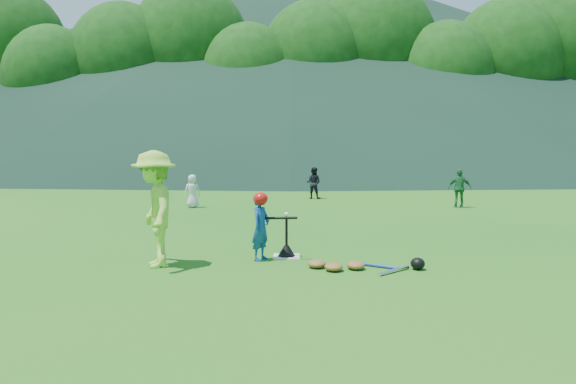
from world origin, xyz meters
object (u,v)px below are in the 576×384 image
object	(u,v)px
batter_child	(261,227)
fielder_b	(314,183)
fielder_a	(192,191)
equipment_pile	(356,265)
adult_coach	(155,209)
fielder_c	(460,188)
home_plate	(286,257)
batting_tee	(286,250)

from	to	relation	value
batter_child	fielder_b	bearing A→B (deg)	20.01
fielder_a	equipment_pile	bearing A→B (deg)	90.92
batter_child	adult_coach	bearing A→B (deg)	133.63
fielder_c	adult_coach	bearing A→B (deg)	59.94
home_plate	fielder_b	bearing A→B (deg)	85.39
batting_tee	equipment_pile	size ratio (longest dim) A/B	0.38
fielder_a	fielder_b	distance (m)	4.66
home_plate	fielder_c	distance (m)	9.07
batter_child	fielder_c	xyz separation A→B (m)	(5.56, 7.70, 0.03)
adult_coach	equipment_pile	world-z (taller)	adult_coach
home_plate	equipment_pile	size ratio (longest dim) A/B	0.25
adult_coach	fielder_c	size ratio (longest dim) A/B	1.57
equipment_pile	fielder_b	bearing A→B (deg)	91.40
batter_child	fielder_a	world-z (taller)	batter_child
adult_coach	fielder_c	xyz separation A→B (m)	(7.19, 8.20, -0.33)
home_plate	adult_coach	distance (m)	2.37
fielder_b	adult_coach	bearing A→B (deg)	93.65
fielder_c	home_plate	bearing A→B (deg)	66.67
batting_tee	equipment_pile	world-z (taller)	batting_tee
batter_child	fielder_a	distance (m)	8.01
adult_coach	batting_tee	xyz separation A→B (m)	(2.06, 0.74, -0.79)
adult_coach	fielder_b	bearing A→B (deg)	144.85
home_plate	adult_coach	bearing A→B (deg)	-160.27
batting_tee	fielder_a	bearing A→B (deg)	111.75
home_plate	fielder_a	xyz separation A→B (m)	(-2.94, 7.36, 0.49)
fielder_b	equipment_pile	size ratio (longest dim) A/B	0.61
batter_child	fielder_b	xyz separation A→B (m)	(1.24, 10.37, -0.00)
batting_tee	batter_child	bearing A→B (deg)	-149.94
fielder_a	batting_tee	bearing A→B (deg)	86.77
adult_coach	fielder_b	distance (m)	11.24
fielder_b	batting_tee	world-z (taller)	fielder_b
fielder_c	batter_child	bearing A→B (deg)	65.40
batter_child	equipment_pile	size ratio (longest dim) A/B	0.62
home_plate	batting_tee	size ratio (longest dim) A/B	0.66
fielder_a	fielder_c	world-z (taller)	fielder_c
adult_coach	batting_tee	bearing A→B (deg)	89.42
batter_child	fielder_b	size ratio (longest dim) A/B	1.00
fielder_a	fielder_b	bearing A→B (deg)	-168.59
batter_child	fielder_a	bearing A→B (deg)	45.12
batting_tee	equipment_pile	xyz separation A→B (m)	(1.09, -0.92, -0.06)
home_plate	fielder_a	distance (m)	7.94
batting_tee	fielder_c	bearing A→B (deg)	55.46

